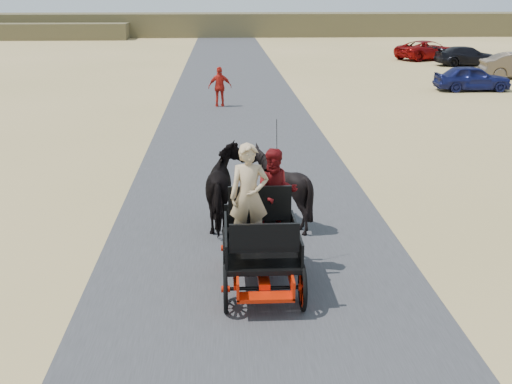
{
  "coord_description": "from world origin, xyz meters",
  "views": [
    {
      "loc": [
        -0.58,
        -9.86,
        4.94
      ],
      "look_at": [
        0.04,
        1.89,
        1.2
      ],
      "focal_mm": 45.0,
      "sensor_mm": 36.0,
      "label": 1
    }
  ],
  "objects_px": {
    "carriage": "(261,266)",
    "car_a": "(472,78)",
    "car_c": "(467,56)",
    "horse_left": "(227,188)",
    "car_d": "(428,50)",
    "pedestrian": "(220,87)",
    "horse_right": "(278,187)"
  },
  "relations": [
    {
      "from": "carriage",
      "to": "horse_right",
      "type": "relative_size",
      "value": 1.41
    },
    {
      "from": "carriage",
      "to": "car_c",
      "type": "height_order",
      "value": "car_c"
    },
    {
      "from": "carriage",
      "to": "horse_left",
      "type": "bearing_deg",
      "value": 100.39
    },
    {
      "from": "horse_right",
      "to": "car_c",
      "type": "xyz_separation_m",
      "value": [
        15.27,
        29.61,
        -0.22
      ]
    },
    {
      "from": "horse_left",
      "to": "car_c",
      "type": "distance_m",
      "value": 33.83
    },
    {
      "from": "carriage",
      "to": "car_d",
      "type": "xyz_separation_m",
      "value": [
        14.36,
        36.5,
        0.32
      ]
    },
    {
      "from": "horse_left",
      "to": "car_a",
      "type": "xyz_separation_m",
      "value": [
        12.54,
        18.71,
        -0.21
      ]
    },
    {
      "from": "horse_left",
      "to": "pedestrian",
      "type": "bearing_deg",
      "value": -89.41
    },
    {
      "from": "pedestrian",
      "to": "car_d",
      "type": "height_order",
      "value": "pedestrian"
    },
    {
      "from": "carriage",
      "to": "car_c",
      "type": "distance_m",
      "value": 36.25
    },
    {
      "from": "carriage",
      "to": "car_d",
      "type": "height_order",
      "value": "car_d"
    },
    {
      "from": "pedestrian",
      "to": "car_a",
      "type": "xyz_separation_m",
      "value": [
        12.7,
        3.91,
        -0.23
      ]
    },
    {
      "from": "horse_right",
      "to": "pedestrian",
      "type": "relative_size",
      "value": 0.98
    },
    {
      "from": "horse_right",
      "to": "pedestrian",
      "type": "xyz_separation_m",
      "value": [
        -1.25,
        14.8,
        0.01
      ]
    },
    {
      "from": "carriage",
      "to": "car_a",
      "type": "relative_size",
      "value": 0.64
    },
    {
      "from": "horse_right",
      "to": "car_c",
      "type": "relative_size",
      "value": 0.39
    },
    {
      "from": "car_a",
      "to": "car_d",
      "type": "bearing_deg",
      "value": -8.19
    },
    {
      "from": "horse_right",
      "to": "car_c",
      "type": "bearing_deg",
      "value": -117.28
    },
    {
      "from": "carriage",
      "to": "pedestrian",
      "type": "xyz_separation_m",
      "value": [
        -0.7,
        17.8,
        0.5
      ]
    },
    {
      "from": "car_c",
      "to": "horse_left",
      "type": "bearing_deg",
      "value": 148.75
    },
    {
      "from": "horse_right",
      "to": "car_a",
      "type": "xyz_separation_m",
      "value": [
        11.44,
        18.71,
        -0.21
      ]
    },
    {
      "from": "carriage",
      "to": "car_d",
      "type": "relative_size",
      "value": 0.49
    },
    {
      "from": "pedestrian",
      "to": "horse_left",
      "type": "bearing_deg",
      "value": 87.81
    },
    {
      "from": "car_c",
      "to": "car_a",
      "type": "bearing_deg",
      "value": 158.34
    },
    {
      "from": "car_c",
      "to": "car_d",
      "type": "bearing_deg",
      "value": 18.31
    },
    {
      "from": "horse_right",
      "to": "pedestrian",
      "type": "height_order",
      "value": "pedestrian"
    },
    {
      "from": "horse_left",
      "to": "car_d",
      "type": "height_order",
      "value": "horse_left"
    },
    {
      "from": "horse_right",
      "to": "car_d",
      "type": "height_order",
      "value": "horse_right"
    },
    {
      "from": "horse_left",
      "to": "horse_right",
      "type": "distance_m",
      "value": 1.1
    },
    {
      "from": "pedestrian",
      "to": "car_c",
      "type": "bearing_deg",
      "value": -140.91
    },
    {
      "from": "pedestrian",
      "to": "car_d",
      "type": "bearing_deg",
      "value": -131.62
    },
    {
      "from": "horse_left",
      "to": "pedestrian",
      "type": "distance_m",
      "value": 14.8
    }
  ]
}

